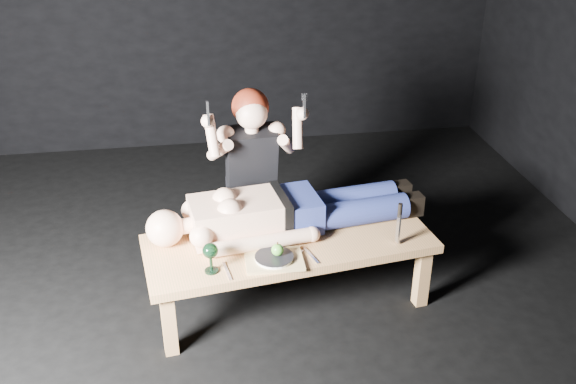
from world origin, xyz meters
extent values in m
plane|color=black|center=(0.00, 0.00, 0.00)|extent=(5.00, 5.00, 0.00)
cube|color=tan|center=(0.19, -0.12, 0.23)|extent=(1.79, 0.87, 0.45)
cube|color=tan|center=(0.07, -0.33, 0.46)|extent=(0.33, 0.24, 0.02)
cylinder|color=white|center=(0.07, -0.33, 0.48)|extent=(0.22, 0.22, 0.02)
sphere|color=green|center=(0.09, -0.32, 0.52)|extent=(0.07, 0.07, 0.07)
cube|color=#B2B2B7|center=(-0.20, -0.39, 0.45)|extent=(0.04, 0.18, 0.01)
cube|color=#B2B2B7|center=(0.29, -0.31, 0.45)|extent=(0.07, 0.18, 0.01)
cube|color=#B2B2B7|center=(0.18, -0.20, 0.45)|extent=(0.14, 0.14, 0.01)
camera|label=1|loc=(-0.33, -3.36, 2.50)|focal=40.22mm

